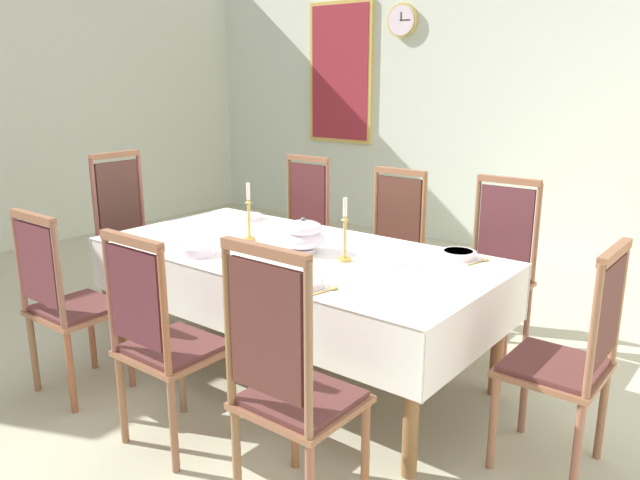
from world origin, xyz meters
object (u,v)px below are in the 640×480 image
at_px(chair_head_west, 131,235).
at_px(bowl_near_right, 307,283).
at_px(chair_south_c, 289,383).
at_px(chair_north_c, 495,267).
at_px(dining_table, 294,262).
at_px(chair_north_a, 298,229).
at_px(framed_painting, 340,73).
at_px(mounted_clock, 402,20).
at_px(chair_north_b, 389,247).
at_px(bowl_near_left, 458,254).
at_px(spoon_primary, 483,260).
at_px(candlestick_east, 345,236).
at_px(candlestick_west, 249,217).
at_px(bowl_far_left, 198,250).
at_px(bowl_far_right, 248,216).
at_px(chair_head_east, 570,356).
at_px(spoon_secondary, 330,289).
at_px(soup_tureen, 303,235).
at_px(chair_south_b, 163,338).
at_px(chair_south_a, 66,300).

distance_m(chair_head_west, bowl_near_right, 2.09).
xyz_separation_m(chair_south_c, chair_north_c, (0.00, 1.95, -0.01)).
relative_size(dining_table, chair_north_a, 2.06).
bearing_deg(framed_painting, mounted_clock, -0.66).
distance_m(bowl_near_right, mounted_clock, 4.42).
height_order(chair_north_b, framed_painting, framed_painting).
distance_m(bowl_near_left, spoon_primary, 0.14).
bearing_deg(candlestick_east, spoon_primary, 37.41).
xyz_separation_m(chair_south_c, candlestick_west, (-1.16, 0.98, 0.31)).
height_order(bowl_far_left, bowl_far_right, bowl_far_left).
relative_size(candlestick_east, spoon_primary, 1.98).
relative_size(chair_north_b, candlestick_west, 3.15).
height_order(chair_head_west, bowl_near_left, chair_head_west).
bearing_deg(candlestick_east, chair_head_east, 0.00).
height_order(candlestick_east, spoon_primary, candlestick_east).
xyz_separation_m(chair_north_a, chair_head_east, (2.36, -0.97, -0.02)).
bearing_deg(candlestick_east, spoon_secondary, -61.93).
bearing_deg(chair_head_east, soup_tureen, 90.00).
bearing_deg(chair_south_b, candlestick_east, 71.50).
bearing_deg(chair_south_c, spoon_primary, 84.43).
relative_size(chair_south_a, mounted_clock, 3.09).
relative_size(chair_head_west, bowl_far_left, 6.07).
height_order(chair_south_c, framed_painting, framed_painting).
xyz_separation_m(chair_south_b, bowl_near_left, (0.78, 1.40, 0.23)).
xyz_separation_m(chair_north_b, chair_north_c, (0.78, 0.00, 0.01)).
relative_size(candlestick_east, bowl_near_left, 1.80).
distance_m(candlestick_west, bowl_near_left, 1.25).
distance_m(chair_south_b, candlestick_east, 1.08).
height_order(dining_table, chair_north_c, chair_north_c).
bearing_deg(chair_south_a, chair_south_c, -0.23).
height_order(dining_table, bowl_near_right, bowl_near_right).
distance_m(chair_head_east, bowl_near_right, 1.21).
relative_size(chair_north_c, bowl_near_left, 5.83).
xyz_separation_m(chair_north_a, chair_south_c, (1.60, -1.95, 0.01)).
xyz_separation_m(chair_north_c, spoon_primary, (0.14, -0.52, 0.19)).
distance_m(soup_tureen, spoon_primary, 0.99).
bearing_deg(chair_south_c, spoon_secondary, 112.06).
relative_size(chair_north_c, framed_painting, 0.72).
bearing_deg(mounted_clock, chair_head_west, -94.31).
bearing_deg(framed_painting, chair_south_b, -63.29).
bearing_deg(dining_table, chair_north_b, 88.14).
relative_size(chair_head_west, candlestick_east, 3.45).
bearing_deg(framed_painting, bowl_near_right, -55.49).
bearing_deg(spoon_secondary, bowl_near_left, 85.76).
xyz_separation_m(chair_north_a, bowl_far_left, (0.44, -1.38, 0.21)).
xyz_separation_m(dining_table, chair_head_west, (-1.57, 0.00, -0.09)).
height_order(chair_south_b, chair_north_c, chair_north_c).
distance_m(chair_south_a, chair_south_c, 1.60).
distance_m(chair_south_b, framed_painting, 4.94).
bearing_deg(dining_table, bowl_far_left, -131.15).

